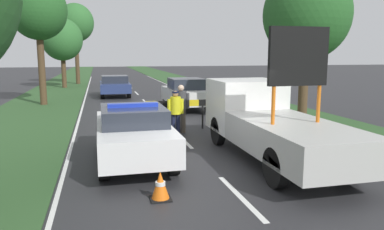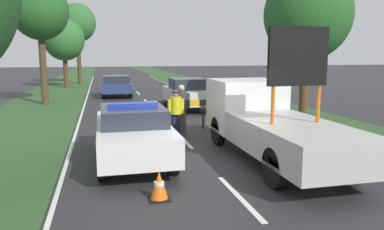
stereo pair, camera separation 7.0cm
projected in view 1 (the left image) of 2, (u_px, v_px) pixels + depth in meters
ground_plane at (210, 167)px, 9.55m from camera, size 160.00×160.00×0.00m
lane_markings at (145, 102)px, 22.54m from camera, size 7.29×54.99×0.01m
grass_verge_left at (55, 93)px, 27.30m from camera, size 4.32×120.00×0.03m
grass_verge_right at (208, 90)px, 30.10m from camera, size 4.32×120.00×0.03m
police_car at (133, 132)px, 9.98m from camera, size 1.86×4.61×1.59m
work_truck at (267, 120)px, 10.44m from camera, size 2.06×6.33×3.48m
road_barrier at (178, 106)px, 14.13m from camera, size 2.43×0.08×1.13m
police_officer at (176, 110)px, 12.92m from camera, size 0.58×0.37×1.61m
pedestrian_civilian at (181, 105)px, 13.59m from camera, size 0.63×0.40×1.76m
traffic_cone_near_police at (160, 186)px, 7.37m from camera, size 0.41×0.41×0.58m
traffic_cone_centre_front at (154, 123)px, 14.02m from camera, size 0.45×0.45×0.62m
traffic_cone_near_truck at (243, 123)px, 13.74m from camera, size 0.52×0.52×0.71m
queued_car_van_white at (186, 93)px, 19.55m from camera, size 1.91×4.22×1.61m
queued_car_hatch_blue at (115, 85)px, 25.44m from camera, size 1.94×4.07×1.42m
roadside_tree_near_right at (75, 23)px, 35.16m from camera, size 3.42×3.42×7.57m
roadside_tree_mid_left at (62, 40)px, 31.32m from camera, size 3.37×3.37×5.84m
roadside_tree_mid_right at (307, 15)px, 14.88m from camera, size 3.46×3.46×6.22m
roadside_tree_far_left at (38, 11)px, 20.39m from camera, size 3.09×3.09×6.85m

